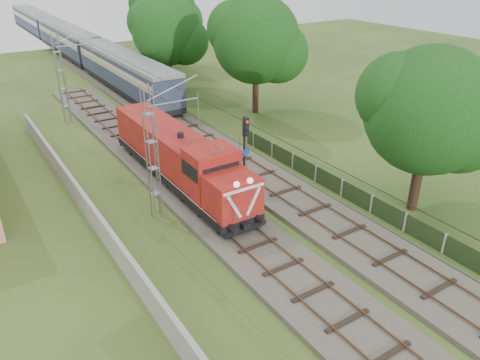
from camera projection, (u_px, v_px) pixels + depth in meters
ground at (336, 318)px, 20.18m from camera, size 140.00×140.00×0.00m
track_main at (246, 238)px, 25.37m from camera, size 4.20×70.00×0.45m
track_side at (209, 144)px, 37.60m from camera, size 4.20×80.00×0.45m
catenary at (153, 154)px, 26.00m from camera, size 3.31×70.00×8.00m
boundary_wall at (98, 223)px, 25.74m from camera, size 0.25×40.00×1.50m
fence at (405, 223)px, 26.06m from camera, size 0.12×32.00×1.20m
locomotive at (179, 157)px, 30.56m from camera, size 2.78×15.85×4.02m
coach_rake at (67, 39)px, 68.12m from camera, size 3.15×70.12×3.63m
signal_post at (245, 142)px, 28.86m from camera, size 0.57×0.45×5.21m
tree_a at (431, 112)px, 25.99m from camera, size 7.61×7.24×9.86m
tree_b at (257, 41)px, 42.59m from camera, size 8.39×7.99×10.87m
tree_c at (168, 31)px, 50.26m from camera, size 7.89×7.51×10.22m
tree_d at (165, 12)px, 60.44m from camera, size 8.61×8.20×11.16m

